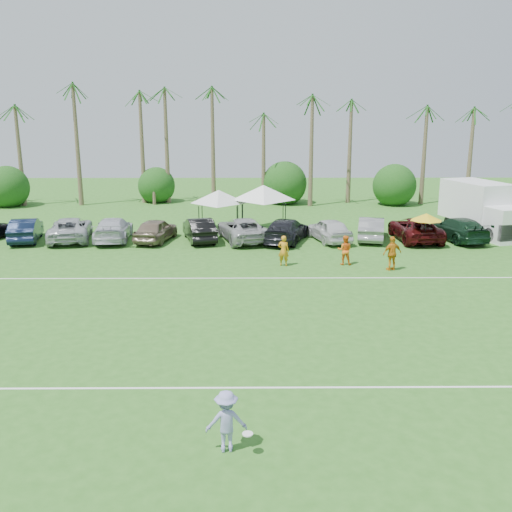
{
  "coord_description": "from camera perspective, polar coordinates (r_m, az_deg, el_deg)",
  "views": [
    {
      "loc": [
        2.94,
        -14.1,
        8.3
      ],
      "look_at": [
        3.15,
        12.33,
        1.6
      ],
      "focal_mm": 40.0,
      "sensor_mm": 36.0,
      "label": 1
    }
  ],
  "objects": [
    {
      "name": "ground",
      "position": [
        16.62,
        -11.02,
        -16.02
      ],
      "size": [
        120.0,
        120.0,
        0.0
      ],
      "primitive_type": "plane",
      "color": "#2D651E",
      "rests_on": "ground"
    },
    {
      "name": "field_lines",
      "position": [
        23.79,
        -7.58,
        -6.31
      ],
      "size": [
        80.0,
        12.1,
        0.01
      ],
      "color": "white",
      "rests_on": "ground"
    },
    {
      "name": "palm_tree_1",
      "position": [
        55.78,
        -22.02,
        13.28
      ],
      "size": [
        2.4,
        2.4,
        9.9
      ],
      "color": "brown",
      "rests_on": "ground"
    },
    {
      "name": "palm_tree_2",
      "position": [
        54.21,
        -17.02,
        14.59
      ],
      "size": [
        2.4,
        2.4,
        10.9
      ],
      "color": "brown",
      "rests_on": "ground"
    },
    {
      "name": "palm_tree_3",
      "position": [
        53.26,
        -12.8,
        15.78
      ],
      "size": [
        2.4,
        2.4,
        11.9
      ],
      "color": "brown",
      "rests_on": "ground"
    },
    {
      "name": "palm_tree_4",
      "position": [
        52.56,
        -8.26,
        13.19
      ],
      "size": [
        2.4,
        2.4,
        8.9
      ],
      "color": "brown",
      "rests_on": "ground"
    },
    {
      "name": "palm_tree_5",
      "position": [
        52.18,
        -3.81,
        14.25
      ],
      "size": [
        2.4,
        2.4,
        9.9
      ],
      "color": "brown",
      "rests_on": "ground"
    },
    {
      "name": "palm_tree_6",
      "position": [
        52.12,
        0.73,
        15.23
      ],
      "size": [
        2.4,
        2.4,
        10.9
      ],
      "color": "brown",
      "rests_on": "ground"
    },
    {
      "name": "palm_tree_7",
      "position": [
        52.37,
        5.29,
        16.09
      ],
      "size": [
        2.4,
        2.4,
        11.9
      ],
      "color": "brown",
      "rests_on": "ground"
    },
    {
      "name": "palm_tree_8",
      "position": [
        53.07,
        10.75,
        13.1
      ],
      "size": [
        2.4,
        2.4,
        8.9
      ],
      "color": "brown",
      "rests_on": "ground"
    },
    {
      "name": "palm_tree_9",
      "position": [
        54.23,
        16.14,
        13.74
      ],
      "size": [
        2.4,
        2.4,
        9.9
      ],
      "color": "brown",
      "rests_on": "ground"
    },
    {
      "name": "palm_tree_10",
      "position": [
        55.83,
        21.28,
        14.23
      ],
      "size": [
        2.4,
        2.4,
        10.9
      ],
      "color": "brown",
      "rests_on": "ground"
    },
    {
      "name": "bush_tree_0",
      "position": [
        57.82,
        -22.92,
        6.65
      ],
      "size": [
        4.0,
        4.0,
        4.0
      ],
      "color": "brown",
      "rests_on": "ground"
    },
    {
      "name": "bush_tree_1",
      "position": [
        54.24,
        -10.02,
        7.12
      ],
      "size": [
        4.0,
        4.0,
        4.0
      ],
      "color": "brown",
      "rests_on": "ground"
    },
    {
      "name": "bush_tree_2",
      "position": [
        53.58,
        2.84,
        7.24
      ],
      "size": [
        4.0,
        4.0,
        4.0
      ],
      "color": "brown",
      "rests_on": "ground"
    },
    {
      "name": "bush_tree_3",
      "position": [
        55.07,
        13.37,
        7.06
      ],
      "size": [
        4.0,
        4.0,
        4.0
      ],
      "color": "brown",
      "rests_on": "ground"
    },
    {
      "name": "sideline_player_a",
      "position": [
        31.5,
        2.77,
        0.53
      ],
      "size": [
        0.71,
        0.55,
        1.71
      ],
      "primitive_type": "imported",
      "rotation": [
        0.0,
        0.0,
        2.89
      ],
      "color": "orange",
      "rests_on": "ground"
    },
    {
      "name": "sideline_player_b",
      "position": [
        32.08,
        8.86,
        0.59
      ],
      "size": [
        0.91,
        0.77,
        1.66
      ],
      "primitive_type": "imported",
      "rotation": [
        0.0,
        0.0,
        2.96
      ],
      "color": "orange",
      "rests_on": "ground"
    },
    {
      "name": "sideline_player_c",
      "position": [
        31.41,
        13.47,
        0.25
      ],
      "size": [
        1.18,
        0.77,
        1.86
      ],
      "primitive_type": "imported",
      "rotation": [
        0.0,
        0.0,
        3.45
      ],
      "color": "orange",
      "rests_on": "ground"
    },
    {
      "name": "box_truck",
      "position": [
        42.59,
        21.79,
        4.58
      ],
      "size": [
        4.34,
        7.36,
        3.57
      ],
      "rotation": [
        0.0,
        0.0,
        0.27
      ],
      "color": "white",
      "rests_on": "ground"
    },
    {
      "name": "canopy_tent_left",
      "position": [
        41.14,
        -3.76,
        6.6
      ],
      "size": [
        4.13,
        4.13,
        3.35
      ],
      "color": "black",
      "rests_on": "ground"
    },
    {
      "name": "canopy_tent_right",
      "position": [
        40.97,
        0.74,
        7.11
      ],
      "size": [
        4.65,
        4.65,
        3.77
      ],
      "color": "black",
      "rests_on": "ground"
    },
    {
      "name": "market_umbrella",
      "position": [
        36.99,
        16.66,
        3.76
      ],
      "size": [
        1.97,
        1.97,
        2.19
      ],
      "color": "black",
      "rests_on": "ground"
    },
    {
      "name": "frisbee_player",
      "position": [
        14.82,
        -2.97,
        -16.17
      ],
      "size": [
        1.22,
        0.73,
        1.62
      ],
      "rotation": [
        0.0,
        0.0,
        3.25
      ],
      "color": "#8F90CB",
      "rests_on": "ground"
    },
    {
      "name": "parked_car_1",
      "position": [
        40.52,
        -22.03,
        2.46
      ],
      "size": [
        2.55,
        4.88,
        1.53
      ],
      "primitive_type": "imported",
      "rotation": [
        0.0,
        0.0,
        3.35
      ],
      "color": "#0F1A32",
      "rests_on": "ground"
    },
    {
      "name": "parked_car_2",
      "position": [
        39.77,
        -18.08,
        2.59
      ],
      "size": [
        3.54,
        5.89,
        1.53
      ],
      "primitive_type": "imported",
      "rotation": [
        0.0,
        0.0,
        3.33
      ],
      "color": "#ACAFB3",
      "rests_on": "ground"
    },
    {
      "name": "parked_car_3",
      "position": [
        38.92,
        -14.09,
        2.63
      ],
      "size": [
        2.59,
        5.43,
        1.53
      ],
      "primitive_type": "imported",
      "rotation": [
        0.0,
        0.0,
        3.23
      ],
      "color": "silver",
      "rests_on": "ground"
    },
    {
      "name": "parked_car_4",
      "position": [
        38.08,
        -10.0,
        2.59
      ],
      "size": [
        2.64,
        4.75,
        1.53
      ],
      "primitive_type": "imported",
      "rotation": [
        0.0,
        0.0,
        2.95
      ],
      "color": "#7C6A56",
      "rests_on": "ground"
    },
    {
      "name": "parked_car_5",
      "position": [
        37.86,
        -5.69,
        2.67
      ],
      "size": [
        2.74,
        4.9,
        1.53
      ],
      "primitive_type": "imported",
      "rotation": [
        0.0,
        0.0,
        3.4
      ],
      "color": "black",
      "rests_on": "ground"
    },
    {
      "name": "parked_car_6",
      "position": [
        37.68,
        -1.35,
        2.68
      ],
      "size": [
        3.93,
        5.99,
        1.53
      ],
      "primitive_type": "imported",
      "rotation": [
        0.0,
        0.0,
        3.42
      ],
      "color": "#A4A4A5",
      "rests_on": "ground"
    },
    {
      "name": "parked_car_7",
      "position": [
        37.46,
        3.03,
        2.6
      ],
      "size": [
        3.66,
        5.67,
        1.53
      ],
      "primitive_type": "imported",
      "rotation": [
        0.0,
        0.0,
        2.83
      ],
      "color": "black",
      "rests_on": "ground"
    },
    {
      "name": "parked_car_8",
      "position": [
        37.85,
        7.35,
        2.62
      ],
      "size": [
        2.9,
        4.8,
        1.53
      ],
      "primitive_type": "imported",
      "rotation": [
        0.0,
        0.0,
        3.4
      ],
      "color": "silver",
      "rests_on": "ground"
    },
    {
      "name": "parked_car_9",
      "position": [
        38.75,
        11.46,
        2.72
      ],
      "size": [
        2.58,
        4.88,
        1.53
      ],
      "primitive_type": "imported",
      "rotation": [
        0.0,
        0.0,
        2.92
      ],
      "color": "gray",
      "rests_on": "ground"
    },
    {
      "name": "parked_car_10",
      "position": [
        39.23,
        15.62,
        2.62
      ],
      "size": [
        2.74,
        5.6,
        1.53
      ],
      "primitive_type": "imported",
      "rotation": [
        0.0,
        0.0,
        3.18
      ],
      "color": "#440C0E",
      "rests_on": "ground"
    },
    {
      "name": "parked_car_11",
      "position": [
        40.11,
        19.56,
        2.57
      ],
      "size": [
        3.04,
        5.57,
        1.53
      ],
      "primitive_type": "imported",
      "rotation": [
        0.0,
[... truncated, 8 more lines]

